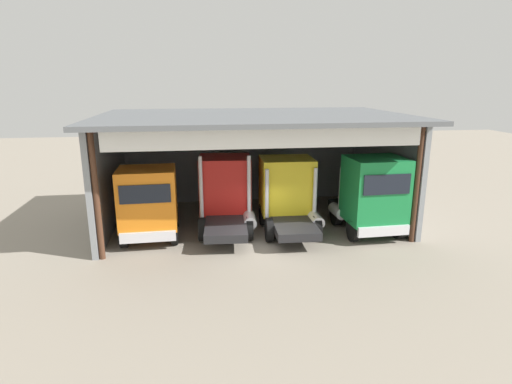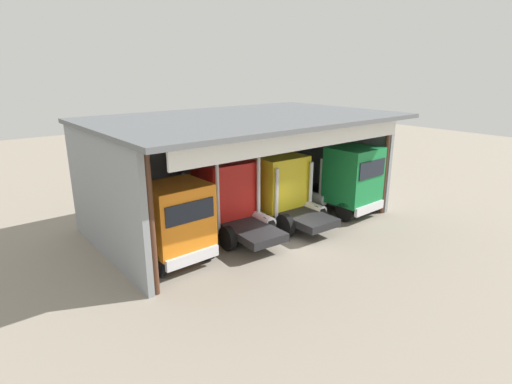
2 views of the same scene
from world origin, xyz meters
name	(u,v)px [view 2 (image 2 of 2)]	position (x,y,z in m)	size (l,w,h in m)	color
ground_plane	(296,245)	(0.00, 0.00, 0.00)	(80.00, 80.00, 0.00)	gray
workshop_shed	(232,147)	(0.00, 4.73, 3.76)	(14.44, 9.28, 5.45)	gray
truck_orange_yard_outside	(172,221)	(-4.95, 2.06, 1.73)	(2.67, 4.87, 3.35)	orange
truck_red_center_bay	(229,197)	(-1.43, 3.09, 1.80)	(2.68, 5.12, 3.73)	red
truck_yellow_right_bay	(282,189)	(1.50, 2.54, 1.79)	(2.67, 4.72, 3.44)	yellow
truck_green_center_left_bay	(349,180)	(5.13, 1.28, 1.91)	(2.71, 4.71, 3.69)	#197F3D
oil_drum	(233,196)	(1.28, 6.57, 0.44)	(0.58, 0.58, 0.87)	#194CB2
tool_cart	(258,189)	(3.29, 6.67, 0.50)	(0.90, 0.60, 1.00)	black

